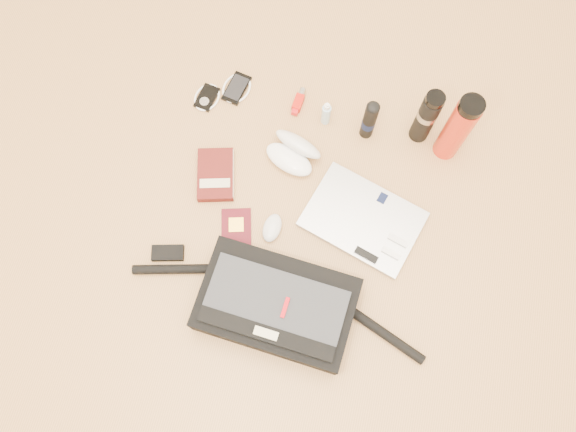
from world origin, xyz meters
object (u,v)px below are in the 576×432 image
at_px(laptop, 363,220).
at_px(thermos_red, 457,128).
at_px(messenger_bag, 276,305).
at_px(thermos_black, 426,117).
at_px(book, 216,175).

xyz_separation_m(laptop, thermos_red, (0.21, 0.30, 0.13)).
xyz_separation_m(messenger_bag, thermos_black, (0.32, 0.66, 0.06)).
bearing_deg(messenger_bag, thermos_black, 68.18).
xyz_separation_m(thermos_black, thermos_red, (0.09, -0.03, 0.03)).
xyz_separation_m(book, thermos_black, (0.60, 0.30, 0.10)).
bearing_deg(laptop, thermos_black, 87.29).
relative_size(book, thermos_black, 0.82).
distance_m(messenger_bag, book, 0.46).
relative_size(thermos_black, thermos_red, 0.80).
bearing_deg(thermos_black, messenger_bag, -115.63).
xyz_separation_m(laptop, thermos_black, (0.12, 0.33, 0.11)).
bearing_deg(thermos_red, messenger_bag, -123.10).
bearing_deg(book, thermos_red, 5.92).
height_order(laptop, thermos_black, thermos_black).
bearing_deg(laptop, thermos_red, 71.91).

